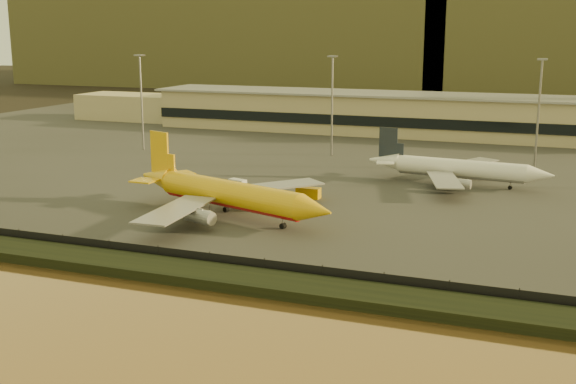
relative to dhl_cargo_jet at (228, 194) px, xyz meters
The scene contains 11 objects.
ground 15.98m from the dhl_cargo_jet, 59.45° to the right, with size 900.00×900.00×0.00m, color black.
embankment 31.48m from the dhl_cargo_jet, 75.48° to the right, with size 320.00×7.00×1.40m, color black.
tarmac 82.19m from the dhl_cargo_jet, 84.52° to the left, with size 320.00×220.00×0.20m, color #2D2D2D.
perimeter_fence 27.58m from the dhl_cargo_jet, 73.39° to the right, with size 300.00×0.05×2.20m, color black.
terminal_building 112.48m from the dhl_cargo_jet, 93.40° to the left, with size 202.00×25.00×12.60m.
apron_light_masts 66.81m from the dhl_cargo_jet, 69.69° to the left, with size 152.20×12.20×25.40m.
distant_hills 328.10m from the dhl_cargo_jet, 92.26° to the left, with size 470.00×160.00×70.00m.
dhl_cargo_jet is the anchor object (origin of this frame).
white_narrowbody_jet 52.96m from the dhl_cargo_jet, 50.95° to the left, with size 38.71×37.60×11.11m.
gse_vehicle_yellow 20.32m from the dhl_cargo_jet, 65.29° to the left, with size 4.59×2.07×2.07m, color #DAA20B.
gse_vehicle_white 24.19m from the dhl_cargo_jet, 110.58° to the left, with size 3.69×1.66×1.66m, color white.
Camera 1 is at (44.94, -96.26, 31.68)m, focal length 45.00 mm.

